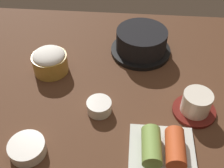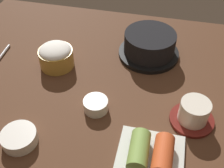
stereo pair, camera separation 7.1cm
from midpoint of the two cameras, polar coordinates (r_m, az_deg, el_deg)
The scene contains 7 objects.
dining_table at distance 75.79cm, azimuth -4.07°, elevation -1.15°, with size 100.00×76.00×2.00cm, color #4C2D1C.
stone_pot at distance 84.01cm, azimuth 3.52°, elevation 8.41°, with size 17.92×17.92×7.46cm.
rice_bowl at distance 79.98cm, azimuth -15.02°, elevation 4.47°, with size 9.65×9.65×6.93cm.
tea_cup_with_saucer at distance 68.81cm, azimuth 13.83°, elevation -4.16°, with size 10.47×10.47×6.07cm.
banchan_cup_center at distance 68.28cm, azimuth -5.62°, elevation -4.66°, with size 6.05×6.05×2.99cm.
kimchi_plate at distance 60.63cm, azimuth 6.87°, elevation -13.26°, with size 14.01×14.01×5.15cm.
side_bowl_near at distance 64.74cm, azimuth -19.96°, elevation -12.28°, with size 7.88×7.88×2.81cm.
Camera 1 is at (6.29, -52.86, 54.95)cm, focal length 45.13 mm.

